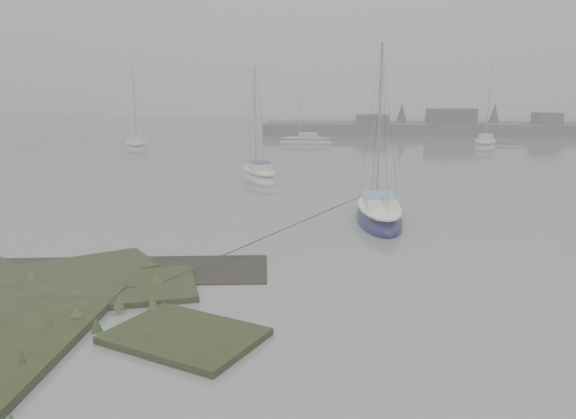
{
  "coord_description": "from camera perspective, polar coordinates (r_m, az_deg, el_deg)",
  "views": [
    {
      "loc": [
        3.79,
        -12.89,
        5.96
      ],
      "look_at": [
        2.57,
        6.12,
        1.8
      ],
      "focal_mm": 35.0,
      "sensor_mm": 36.0,
      "label": 1
    }
  ],
  "objects": [
    {
      "name": "far_shoreline",
      "position": [
        78.42,
        20.95,
        7.79
      ],
      "size": [
        60.0,
        8.0,
        4.15
      ],
      "color": "#4C4F51",
      "rests_on": "ground"
    },
    {
      "name": "sailboat_white",
      "position": [
        36.81,
        -3.0,
        3.38
      ],
      "size": [
        3.71,
        5.89,
        7.91
      ],
      "rotation": [
        0.0,
        0.0,
        0.36
      ],
      "color": "silver",
      "rests_on": "ground"
    },
    {
      "name": "sailboat_far_b",
      "position": [
        59.41,
        19.41,
        6.14
      ],
      "size": [
        3.85,
        6.71,
        9.0
      ],
      "rotation": [
        0.0,
        0.0,
        -0.29
      ],
      "color": "silver",
      "rests_on": "ground"
    },
    {
      "name": "sailboat_far_a",
      "position": [
        56.77,
        -15.13,
        6.15
      ],
      "size": [
        3.69,
        6.5,
        8.72
      ],
      "rotation": [
        0.0,
        0.0,
        0.28
      ],
      "color": "silver",
      "rests_on": "ground"
    },
    {
      "name": "ground",
      "position": [
        43.46,
        -1.38,
        4.44
      ],
      "size": [
        160.0,
        160.0,
        0.0
      ],
      "primitive_type": "plane",
      "color": "slate",
      "rests_on": "ground"
    },
    {
      "name": "sailboat_far_c",
      "position": [
        60.28,
        1.82,
        6.88
      ],
      "size": [
        5.58,
        1.93,
        7.82
      ],
      "rotation": [
        0.0,
        0.0,
        1.55
      ],
      "color": "silver",
      "rests_on": "ground"
    },
    {
      "name": "sailboat_main",
      "position": [
        25.64,
        9.19,
        -0.67
      ],
      "size": [
        2.17,
        6.09,
        8.52
      ],
      "rotation": [
        0.0,
        0.0,
        0.03
      ],
      "color": "#12133D",
      "rests_on": "ground"
    }
  ]
}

